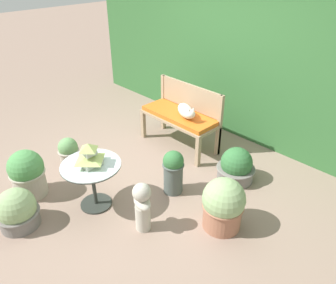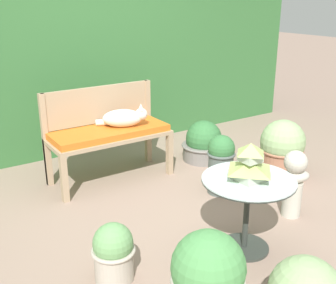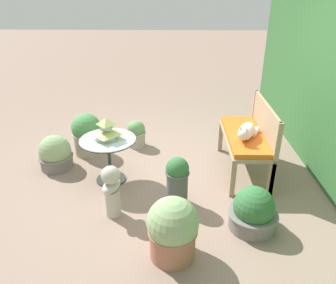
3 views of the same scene
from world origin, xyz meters
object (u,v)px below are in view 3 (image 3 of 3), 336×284
Objects in this scene: potted_plant_path_edge at (87,134)px; potted_plant_patio_mid at (173,229)px; garden_bench at (245,139)px; potted_plant_table_near at (136,134)px; patio_table at (108,148)px; potted_plant_bench_left at (177,179)px; pagoda_birdhouse at (107,130)px; potted_plant_hedge_corner at (253,212)px; cat at (247,132)px; potted_plant_bench_right at (56,154)px; garden_bust at (112,189)px.

potted_plant_path_edge is 1.01× the size of potted_plant_patio_mid.
potted_plant_table_near is at bearing -115.67° from garden_bench.
potted_plant_bench_left is at bearing 60.94° from patio_table.
potted_plant_hedge_corner is (0.88, 1.63, -0.50)m from pagoda_birdhouse.
cat is 2.56m from potted_plant_bench_right.
potted_plant_table_near is at bearing 167.29° from pagoda_birdhouse.
garden_bench is at bearing 64.33° from potted_plant_table_near.
cat is 1.09m from potted_plant_hedge_corner.
patio_table is (0.11, -1.71, -0.19)m from cat.
potted_plant_hedge_corner is at bearing 20.22° from cat.
potted_plant_path_edge is at bearing -147.79° from potted_plant_patio_mid.
cat is 1.78m from potted_plant_table_near.
potted_plant_patio_mid is (1.40, -0.90, -0.35)m from cat.
potted_plant_hedge_corner is at bearing 61.70° from patio_table.
potted_plant_bench_left is (0.78, 1.65, 0.11)m from potted_plant_bench_right.
pagoda_birdhouse is at bearing -147.77° from potted_plant_patio_mid.
pagoda_birdhouse reaches higher than potted_plant_patio_mid.
patio_table is at bearing -75.96° from pagoda_birdhouse.
potted_plant_bench_right is at bearing -134.59° from potted_plant_patio_mid.
garden_bench is 1.16m from potted_plant_bench_left.
garden_bust reaches higher than potted_plant_bench_left.
patio_table is at bearing -149.50° from garden_bust.
garden_bust reaches higher than potted_plant_bench_right.
garden_bench is 1.80× the size of patio_table.
potted_plant_path_edge is 0.75m from potted_plant_table_near.
garden_bust is at bearing -2.34° from potted_plant_table_near.
potted_plant_patio_mid is (2.03, 1.28, -0.01)m from potted_plant_path_edge.
garden_bust reaches higher than potted_plant_table_near.
garden_bench is 1.86m from garden_bust.
patio_table is at bearing -119.06° from potted_plant_bench_left.
pagoda_birdhouse is 0.48× the size of potted_plant_patio_mid.
potted_plant_hedge_corner is at bearing 116.29° from potted_plant_patio_mid.
potted_plant_bench_right reaches higher than potted_plant_table_near.
patio_table is 1.11× the size of potted_plant_patio_mid.
patio_table reaches higher than potted_plant_hedge_corner.
garden_bench is 2.10× the size of potted_plant_bench_left.
patio_table is at bearing -118.30° from potted_plant_hedge_corner.
potted_plant_patio_mid reaches higher than garden_bust.
patio_table reaches higher than potted_plant_bench_right.
potted_plant_table_near is 0.71× the size of potted_plant_bench_left.
cat reaches higher than potted_plant_bench_left.
pagoda_birdhouse is 0.70× the size of potted_plant_table_near.
garden_bench is 2.40× the size of potted_plant_hedge_corner.
potted_plant_hedge_corner is (0.18, 1.47, -0.14)m from garden_bust.
potted_plant_bench_left is (-0.40, -0.78, 0.12)m from potted_plant_hedge_corner.
potted_plant_patio_mid reaches higher than potted_plant_hedge_corner.
cat is 0.80× the size of potted_plant_bench_left.
potted_plant_bench_right is at bearing -118.43° from garden_bust.
potted_plant_bench_right is 1.83m from potted_plant_bench_left.
pagoda_birdhouse is 1.92m from potted_plant_hedge_corner.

